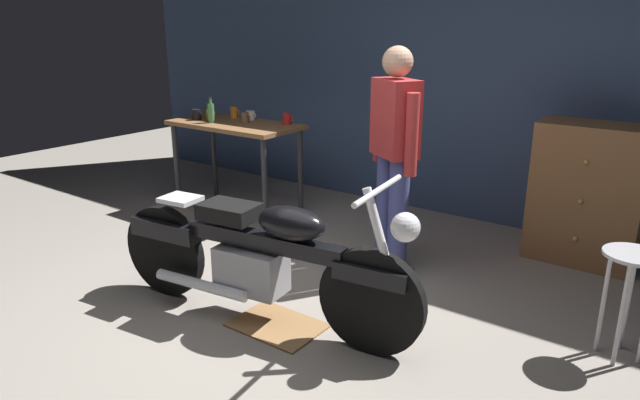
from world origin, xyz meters
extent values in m
plane|color=gray|center=(0.00, 0.00, 0.00)|extent=(12.00, 12.00, 0.00)
cube|color=#384C70|center=(0.00, 2.80, 1.55)|extent=(8.00, 0.12, 3.10)
cube|color=brown|center=(-1.66, 1.57, 0.88)|extent=(1.30, 0.64, 0.04)
cylinder|color=#2D2D33|center=(-2.25, 1.31, 0.43)|extent=(0.05, 0.05, 0.86)
cylinder|color=#2D2D33|center=(-1.07, 1.31, 0.43)|extent=(0.05, 0.05, 0.86)
cylinder|color=#2D2D33|center=(-2.25, 1.83, 0.43)|extent=(0.05, 0.05, 0.86)
cylinder|color=#2D2D33|center=(-1.07, 1.83, 0.43)|extent=(0.05, 0.05, 0.86)
cylinder|color=black|center=(0.73, 0.18, 0.32)|extent=(0.64, 0.15, 0.64)
cylinder|color=black|center=(-0.81, -0.03, 0.32)|extent=(0.64, 0.15, 0.64)
cube|color=black|center=(0.73, 0.18, 0.50)|extent=(0.45, 0.20, 0.10)
cube|color=black|center=(-0.76, -0.02, 0.50)|extent=(0.54, 0.25, 0.12)
cube|color=gray|center=(-0.09, 0.07, 0.34)|extent=(0.47, 0.30, 0.28)
cube|color=black|center=(0.01, 0.08, 0.55)|extent=(1.10, 0.24, 0.10)
ellipsoid|color=black|center=(0.21, 0.11, 0.70)|extent=(0.46, 0.28, 0.20)
cube|color=black|center=(-0.24, 0.05, 0.70)|extent=(0.39, 0.28, 0.10)
cube|color=silver|center=(-0.63, 0.00, 0.72)|extent=(0.26, 0.23, 0.03)
cylinder|color=silver|center=(0.79, 0.18, 0.65)|extent=(0.27, 0.08, 0.68)
cylinder|color=silver|center=(0.75, 0.18, 0.98)|extent=(0.11, 0.60, 0.03)
sphere|color=silver|center=(0.91, 0.20, 0.80)|extent=(0.16, 0.16, 0.16)
cylinder|color=silver|center=(-0.37, -0.11, 0.22)|extent=(0.70, 0.16, 0.07)
cylinder|color=#474E94|center=(0.31, 1.26, 0.44)|extent=(0.15, 0.15, 0.88)
cylinder|color=#474E94|center=(0.14, 1.36, 0.44)|extent=(0.15, 0.15, 0.88)
cube|color=#BF3333|center=(0.22, 1.31, 1.16)|extent=(0.44, 0.39, 0.56)
cylinder|color=#BF3333|center=(0.42, 1.18, 1.08)|extent=(0.09, 0.09, 0.58)
cylinder|color=#BF3333|center=(0.02, 1.44, 1.08)|extent=(0.09, 0.09, 0.58)
sphere|color=tan|center=(0.22, 1.31, 1.56)|extent=(0.22, 0.22, 0.22)
cylinder|color=#B2B2B7|center=(1.90, 0.96, 0.63)|extent=(0.32, 0.32, 0.02)
cylinder|color=#B2B2B7|center=(1.90, 1.07, 0.31)|extent=(0.02, 0.02, 0.62)
cylinder|color=#B2B2B7|center=(1.79, 0.96, 0.31)|extent=(0.02, 0.02, 0.62)
cylinder|color=#B2B2B7|center=(1.90, 0.85, 0.31)|extent=(0.02, 0.02, 0.62)
cube|color=brown|center=(1.39, 2.30, 0.55)|extent=(0.80, 0.44, 1.10)
sphere|color=tan|center=(1.39, 2.07, 0.85)|extent=(0.04, 0.04, 0.04)
sphere|color=tan|center=(1.39, 2.07, 0.55)|extent=(0.04, 0.04, 0.04)
sphere|color=tan|center=(1.39, 2.07, 0.25)|extent=(0.04, 0.04, 0.04)
cube|color=olive|center=(0.11, 0.08, 0.01)|extent=(0.56, 0.40, 0.01)
cylinder|color=brown|center=(-1.57, 1.62, 0.95)|extent=(0.07, 0.07, 0.10)
torus|color=brown|center=(-1.53, 1.62, 0.96)|extent=(0.06, 0.01, 0.06)
cylinder|color=black|center=(-2.07, 1.46, 0.95)|extent=(0.08, 0.08, 0.10)
torus|color=black|center=(-2.02, 1.46, 0.96)|extent=(0.06, 0.01, 0.06)
cylinder|color=yellow|center=(-1.99, 1.57, 0.95)|extent=(0.08, 0.08, 0.10)
torus|color=yellow|center=(-1.95, 1.57, 0.95)|extent=(0.06, 0.01, 0.06)
cylinder|color=red|center=(-1.19, 1.79, 0.95)|extent=(0.08, 0.08, 0.11)
torus|color=red|center=(-1.14, 1.79, 0.96)|extent=(0.06, 0.01, 0.06)
cylinder|color=white|center=(-1.64, 1.77, 0.95)|extent=(0.09, 0.09, 0.09)
torus|color=white|center=(-1.59, 1.77, 0.95)|extent=(0.05, 0.01, 0.05)
cylinder|color=orange|center=(-1.86, 1.77, 0.95)|extent=(0.07, 0.07, 0.11)
torus|color=orange|center=(-1.82, 1.77, 0.96)|extent=(0.06, 0.01, 0.06)
cylinder|color=#4C8C4C|center=(-1.84, 1.44, 0.99)|extent=(0.06, 0.06, 0.18)
cylinder|color=#4C8C4C|center=(-1.84, 1.44, 1.10)|extent=(0.03, 0.03, 0.05)
cylinder|color=black|center=(-1.84, 1.44, 1.14)|extent=(0.03, 0.03, 0.01)
camera|label=1|loc=(2.19, -2.32, 1.84)|focal=31.85mm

